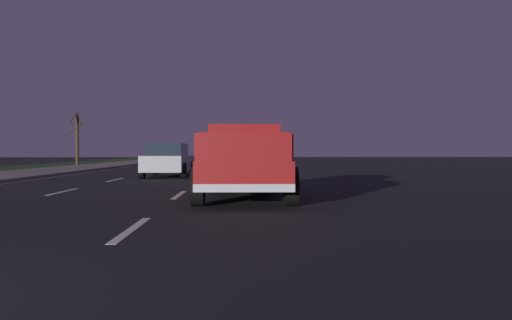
% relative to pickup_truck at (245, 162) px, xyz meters
% --- Properties ---
extents(ground, '(144.00, 144.00, 0.00)m').
position_rel_pickup_truck_xyz_m(ground, '(17.48, 3.50, -0.91)').
color(ground, black).
extents(sidewalk_shoulder, '(108.00, 4.00, 0.12)m').
position_rel_pickup_truck_xyz_m(sidewalk_shoulder, '(17.48, 10.95, -0.85)').
color(sidewalk_shoulder, slate).
rests_on(sidewalk_shoulder, ground).
extents(lane_markings, '(108.00, 7.04, 0.01)m').
position_rel_pickup_truck_xyz_m(lane_markings, '(20.36, 6.59, -0.91)').
color(lane_markings, silver).
rests_on(lane_markings, ground).
extents(pickup_truck, '(5.45, 2.33, 1.87)m').
position_rel_pickup_truck_xyz_m(pickup_truck, '(0.00, 0.00, 0.00)').
color(pickup_truck, maroon).
rests_on(pickup_truck, ground).
extents(sedan_silver, '(4.44, 2.08, 1.54)m').
position_rel_pickup_truck_xyz_m(sedan_silver, '(9.97, 3.42, -0.13)').
color(sedan_silver, '#B2B5BA').
rests_on(sedan_silver, ground).
extents(sedan_green, '(4.43, 2.07, 1.54)m').
position_rel_pickup_truck_xyz_m(sedan_green, '(30.95, 7.02, -0.13)').
color(sedan_green, '#14592D').
rests_on(sedan_green, ground).
extents(bare_tree_far, '(1.72, 2.05, 4.69)m').
position_rel_pickup_truck_xyz_m(bare_tree_far, '(30.26, 14.30, 1.48)').
color(bare_tree_far, '#423323').
rests_on(bare_tree_far, ground).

